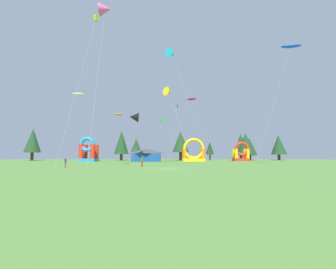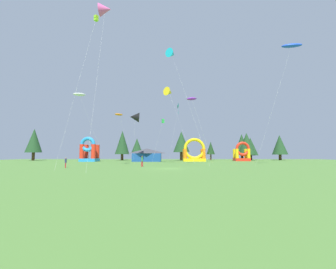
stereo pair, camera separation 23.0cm
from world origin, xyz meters
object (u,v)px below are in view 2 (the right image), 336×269
(kite_blue_parafoil, at_px, (292,46))
(kite_green_box, at_px, (163,121))
(kite_lime_box, at_px, (96,19))
(inflatable_red_slide, at_px, (242,154))
(kite_yellow_delta, at_px, (169,92))
(kite_cyan_delta, at_px, (172,54))
(person_left_edge, at_px, (142,160))
(kite_white_parafoil, at_px, (80,95))
(inflatable_blue_arch, at_px, (194,153))
(person_midfield, at_px, (66,162))
(inflatable_yellow_castle, at_px, (89,152))
(kite_black_delta, at_px, (135,117))
(festival_tent, at_px, (147,155))
(kite_orange_parafoil, at_px, (119,115))
(kite_teal_diamond, at_px, (179,107))
(kite_pink_delta, at_px, (105,10))
(kite_purple_parafoil, at_px, (192,99))

(kite_blue_parafoil, bearing_deg, kite_green_box, 148.61)
(kite_lime_box, height_order, inflatable_red_slide, kite_lime_box)
(kite_green_box, distance_m, kite_yellow_delta, 8.47)
(kite_cyan_delta, xyz_separation_m, person_left_edge, (-4.98, -6.07, -20.90))
(kite_cyan_delta, distance_m, inflatable_red_slide, 37.56)
(kite_white_parafoil, xyz_separation_m, inflatable_blue_arch, (29.27, 8.87, -14.53))
(person_midfield, distance_m, inflatable_blue_arch, 37.65)
(kite_green_box, xyz_separation_m, person_midfield, (-14.21, -20.16, -9.06))
(kite_yellow_delta, distance_m, inflatable_yellow_castle, 27.26)
(kite_green_box, bearing_deg, kite_blue_parafoil, -31.39)
(kite_black_delta, height_order, kite_yellow_delta, kite_yellow_delta)
(kite_cyan_delta, distance_m, kite_lime_box, 15.96)
(kite_white_parafoil, height_order, festival_tent, kite_white_parafoil)
(kite_green_box, relative_size, kite_orange_parafoil, 1.00)
(kite_green_box, bearing_deg, kite_teal_diamond, 54.14)
(kite_pink_delta, bearing_deg, inflatable_blue_arch, 62.96)
(kite_black_delta, distance_m, kite_teal_diamond, 12.86)
(kite_purple_parafoil, relative_size, festival_tent, 1.77)
(kite_blue_parafoil, height_order, person_left_edge, kite_blue_parafoil)
(kite_blue_parafoil, height_order, kite_orange_parafoil, kite_blue_parafoil)
(kite_green_box, xyz_separation_m, inflatable_yellow_castle, (-20.47, 8.15, -7.38))
(kite_cyan_delta, distance_m, kite_white_parafoil, 26.16)
(kite_blue_parafoil, relative_size, person_midfield, 14.29)
(kite_green_box, xyz_separation_m, kite_purple_parafoil, (6.06, -9.35, 3.21))
(kite_blue_parafoil, relative_size, kite_orange_parafoil, 2.13)
(kite_lime_box, distance_m, inflatable_red_slide, 52.01)
(kite_orange_parafoil, bearing_deg, kite_yellow_delta, 47.40)
(kite_blue_parafoil, height_order, kite_pink_delta, kite_pink_delta)
(kite_cyan_delta, height_order, kite_pink_delta, kite_pink_delta)
(kite_teal_diamond, relative_size, inflatable_red_slide, 2.70)
(kite_orange_parafoil, height_order, kite_lime_box, kite_lime_box)
(kite_cyan_delta, bearing_deg, inflatable_blue_arch, 72.55)
(kite_black_delta, distance_m, kite_pink_delta, 25.67)
(person_midfield, bearing_deg, kite_cyan_delta, -95.94)
(kite_black_delta, xyz_separation_m, kite_white_parafoil, (-13.95, 1.29, 5.90))
(kite_purple_parafoil, xyz_separation_m, person_midfield, (-20.27, -10.81, -12.27))
(kite_black_delta, bearing_deg, kite_white_parafoil, 174.71)
(kite_lime_box, bearing_deg, kite_black_delta, 82.32)
(kite_teal_diamond, xyz_separation_m, inflatable_yellow_castle, (-24.47, 2.62, -12.08))
(kite_blue_parafoil, distance_m, kite_cyan_delta, 22.17)
(kite_purple_parafoil, relative_size, person_left_edge, 7.63)
(inflatable_yellow_castle, xyz_separation_m, inflatable_red_slide, (43.39, 5.07, -0.51))
(kite_pink_delta, bearing_deg, kite_teal_diamond, 66.81)
(kite_cyan_delta, relative_size, kite_teal_diamond, 1.49)
(kite_white_parafoil, distance_m, kite_green_box, 21.88)
(kite_green_box, bearing_deg, kite_lime_box, -114.10)
(kite_purple_parafoil, bearing_deg, inflatable_red_slide, 53.23)
(kite_teal_diamond, bearing_deg, festival_tent, 159.93)
(inflatable_blue_arch, bearing_deg, kite_pink_delta, -117.04)
(kite_green_box, height_order, inflatable_blue_arch, kite_green_box)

